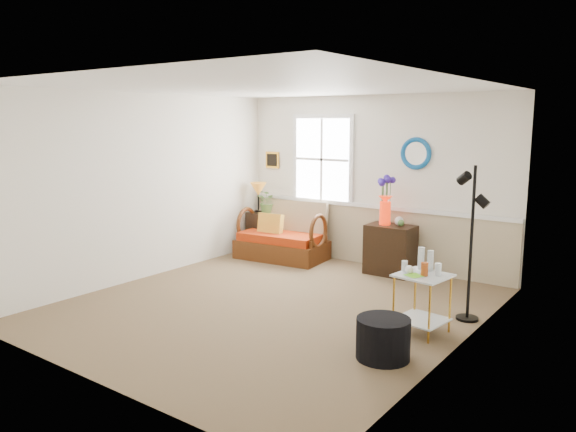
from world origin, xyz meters
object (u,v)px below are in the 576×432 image
Objects in this scene: side_table at (422,304)px; floor_lamp at (471,244)px; lamp_stand at (261,232)px; cabinet at (390,250)px; ottoman at (383,338)px; loveseat at (282,231)px.

side_table is 0.92m from floor_lamp.
floor_lamp reaches higher than lamp_stand.
cabinet is 1.42× the size of ottoman.
loveseat reaches higher than ottoman.
loveseat is at bearing -172.23° from floor_lamp.
loveseat reaches higher than cabinet.
lamp_stand is 2.45m from cabinet.
cabinet is at bearing -0.89° from lamp_stand.
loveseat is at bearing 140.62° from ottoman.
side_table is at bearing -34.71° from loveseat.
floor_lamp is at bearing 68.79° from side_table.
ottoman is (3.72, -2.77, -0.14)m from lamp_stand.
side_table is at bearing 88.14° from ottoman.
ottoman is (-0.03, -0.83, -0.12)m from side_table.
cabinet is at bearing 114.85° from ottoman.
loveseat is 3.56m from floor_lamp.
loveseat is 1.94× the size of cabinet.
side_table is at bearing -56.03° from cabinet.
lamp_stand is at bearing 152.58° from side_table.
cabinet is (1.83, 0.20, -0.10)m from loveseat.
lamp_stand reaches higher than side_table.
cabinet is at bearing 124.19° from side_table.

